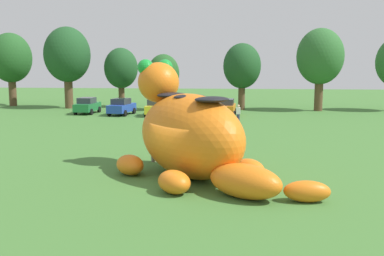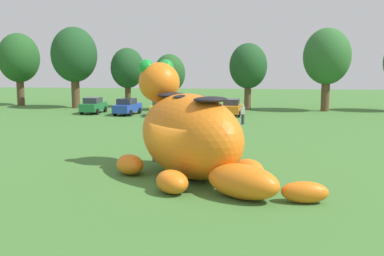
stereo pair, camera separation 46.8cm
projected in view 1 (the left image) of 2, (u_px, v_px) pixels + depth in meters
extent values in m
plane|color=#427533|center=(175.00, 182.00, 18.94)|extent=(160.00, 160.00, 0.00)
ellipsoid|color=orange|center=(190.00, 136.00, 19.67)|extent=(6.89, 7.39, 3.81)
ellipsoid|color=orange|center=(158.00, 82.00, 21.73)|extent=(2.95, 2.98, 2.01)
sphere|color=green|center=(146.00, 67.00, 21.57)|extent=(0.80, 0.80, 0.80)
sphere|color=green|center=(165.00, 67.00, 22.17)|extent=(0.80, 0.80, 0.80)
ellipsoid|color=black|center=(172.00, 95.00, 20.69)|extent=(1.95, 1.91, 0.25)
ellipsoid|color=black|center=(190.00, 97.00, 19.42)|extent=(1.95, 1.91, 0.25)
ellipsoid|color=black|center=(212.00, 99.00, 18.02)|extent=(1.95, 1.91, 0.25)
ellipsoid|color=orange|center=(130.00, 165.00, 20.27)|extent=(1.93, 2.00, 0.93)
ellipsoid|color=orange|center=(204.00, 155.00, 22.56)|extent=(1.93, 2.00, 0.93)
ellipsoid|color=orange|center=(174.00, 182.00, 17.28)|extent=(1.93, 2.00, 0.93)
ellipsoid|color=orange|center=(249.00, 169.00, 19.39)|extent=(1.93, 2.00, 0.93)
ellipsoid|color=orange|center=(245.00, 181.00, 16.62)|extent=(3.40, 2.87, 1.33)
ellipsoid|color=orange|center=(307.00, 191.00, 16.17)|extent=(1.75, 0.83, 0.81)
cube|color=#1E7238|center=(87.00, 107.00, 46.48)|extent=(1.76, 4.13, 0.80)
cube|color=#2D333D|center=(87.00, 100.00, 46.24)|extent=(1.53, 1.99, 0.60)
cylinder|color=black|center=(84.00, 109.00, 47.89)|extent=(0.25, 0.64, 0.64)
cylinder|color=black|center=(99.00, 109.00, 47.69)|extent=(0.25, 0.64, 0.64)
cylinder|color=black|center=(75.00, 112.00, 45.39)|extent=(0.25, 0.64, 0.64)
cylinder|color=black|center=(91.00, 112.00, 45.19)|extent=(0.25, 0.64, 0.64)
cube|color=#2347B7|center=(122.00, 108.00, 45.20)|extent=(2.21, 4.28, 0.80)
cube|color=#2D333D|center=(121.00, 101.00, 44.96)|extent=(1.74, 2.14, 0.60)
cylinder|color=black|center=(119.00, 110.00, 46.68)|extent=(0.32, 0.67, 0.64)
cylinder|color=black|center=(134.00, 111.00, 46.29)|extent=(0.32, 0.67, 0.64)
cylinder|color=black|center=(109.00, 113.00, 44.23)|extent=(0.32, 0.67, 0.64)
cylinder|color=black|center=(125.00, 113.00, 43.84)|extent=(0.32, 0.67, 0.64)
cube|color=yellow|center=(157.00, 109.00, 44.45)|extent=(1.71, 4.10, 0.80)
cube|color=#2D333D|center=(156.00, 102.00, 44.21)|extent=(1.50, 1.97, 0.60)
cylinder|color=black|center=(151.00, 111.00, 45.85)|extent=(0.24, 0.64, 0.64)
cylinder|color=black|center=(167.00, 111.00, 45.67)|extent=(0.24, 0.64, 0.64)
cylinder|color=black|center=(146.00, 114.00, 43.34)|extent=(0.24, 0.64, 0.64)
cylinder|color=black|center=(163.00, 114.00, 43.17)|extent=(0.24, 0.64, 0.64)
cube|color=black|center=(188.00, 108.00, 44.74)|extent=(2.17, 4.27, 0.80)
cube|color=#2D333D|center=(188.00, 102.00, 44.49)|extent=(1.71, 2.13, 0.60)
cylinder|color=black|center=(183.00, 111.00, 46.20)|extent=(0.31, 0.66, 0.64)
cylinder|color=black|center=(199.00, 111.00, 45.84)|extent=(0.31, 0.66, 0.64)
cylinder|color=black|center=(177.00, 113.00, 43.75)|extent=(0.31, 0.66, 0.64)
cylinder|color=black|center=(194.00, 114.00, 43.38)|extent=(0.31, 0.66, 0.64)
cube|color=orange|center=(226.00, 109.00, 44.49)|extent=(1.93, 4.19, 0.80)
cube|color=#2D333D|center=(226.00, 102.00, 44.25)|extent=(1.61, 2.05, 0.60)
cylinder|color=black|center=(219.00, 111.00, 45.92)|extent=(0.28, 0.65, 0.64)
cylinder|color=black|center=(235.00, 111.00, 45.66)|extent=(0.28, 0.65, 0.64)
cylinder|color=black|center=(217.00, 114.00, 43.44)|extent=(0.28, 0.65, 0.64)
cylinder|color=black|center=(234.00, 114.00, 43.17)|extent=(0.28, 0.65, 0.64)
cylinder|color=brown|center=(13.00, 93.00, 55.45)|extent=(0.92, 0.92, 3.23)
ellipsoid|color=#235623|center=(11.00, 58.00, 54.82)|extent=(5.17, 5.17, 6.21)
cylinder|color=brown|center=(69.00, 94.00, 52.30)|extent=(0.97, 0.97, 3.40)
ellipsoid|color=#1E4C23|center=(67.00, 55.00, 51.64)|extent=(5.44, 5.44, 6.53)
cylinder|color=brown|center=(122.00, 97.00, 53.52)|extent=(0.73, 0.73, 2.55)
ellipsoid|color=#1E4C23|center=(121.00, 68.00, 53.03)|extent=(4.08, 4.08, 4.90)
cylinder|color=brown|center=(164.00, 101.00, 49.85)|extent=(0.64, 0.64, 2.25)
ellipsoid|color=#235623|center=(163.00, 73.00, 49.41)|extent=(3.59, 3.59, 4.31)
cylinder|color=brown|center=(242.00, 98.00, 50.38)|extent=(0.77, 0.77, 2.69)
ellipsoid|color=#1E4C23|center=(242.00, 66.00, 49.86)|extent=(4.30, 4.30, 5.16)
cylinder|color=brown|center=(319.00, 96.00, 49.22)|extent=(0.93, 0.93, 3.25)
ellipsoid|color=#2D662D|center=(320.00, 56.00, 48.59)|extent=(5.20, 5.20, 6.24)
cylinder|color=#726656|center=(206.00, 144.00, 25.99)|extent=(0.26, 0.26, 0.88)
cube|color=white|center=(206.00, 131.00, 25.88)|extent=(0.38, 0.22, 0.60)
sphere|color=beige|center=(206.00, 124.00, 25.83)|extent=(0.22, 0.22, 0.22)
cylinder|color=black|center=(201.00, 135.00, 29.13)|extent=(0.26, 0.26, 0.88)
cube|color=#338C4C|center=(201.00, 124.00, 29.02)|extent=(0.38, 0.22, 0.60)
sphere|color=#9E7051|center=(201.00, 118.00, 28.96)|extent=(0.22, 0.22, 0.22)
cylinder|color=#726656|center=(154.00, 153.00, 23.03)|extent=(0.26, 0.26, 0.88)
cube|color=red|center=(153.00, 140.00, 22.92)|extent=(0.38, 0.22, 0.60)
sphere|color=tan|center=(153.00, 132.00, 22.87)|extent=(0.22, 0.22, 0.22)
cylinder|color=black|center=(185.00, 127.00, 33.32)|extent=(0.26, 0.26, 0.88)
cube|color=black|center=(185.00, 117.00, 33.21)|extent=(0.38, 0.22, 0.60)
sphere|color=beige|center=(185.00, 111.00, 33.15)|extent=(0.22, 0.22, 0.22)
cylinder|color=#2D334C|center=(238.00, 119.00, 37.99)|extent=(0.26, 0.26, 0.88)
cube|color=white|center=(238.00, 111.00, 37.89)|extent=(0.38, 0.22, 0.60)
sphere|color=beige|center=(238.00, 106.00, 37.83)|extent=(0.22, 0.22, 0.22)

